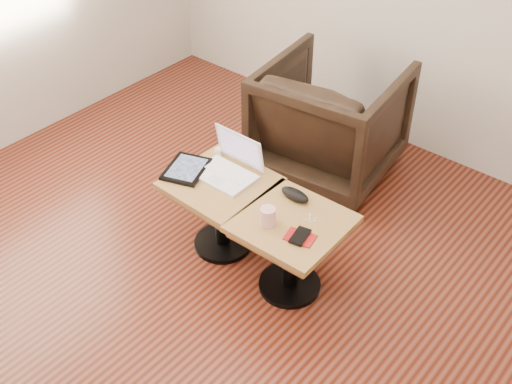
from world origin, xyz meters
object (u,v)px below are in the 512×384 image
Objects in this scene: side_table_left at (221,198)px; side_table_right at (292,239)px; armchair at (330,120)px; laptop at (229,167)px; striped_cup at (268,217)px.

side_table_left is 0.50m from side_table_right.
side_table_left is at bearing 80.81° from armchair.
side_table_left is 1.00m from armchair.
armchair is (0.04, 0.92, -0.13)m from laptop.
laptop is at bearing 155.60° from striped_cup.
laptop is at bearing 80.25° from armchair.
striped_cup is 0.12× the size of armchair.
side_table_left is at bearing 165.10° from striped_cup.
side_table_right is 1.12m from armchair.
laptop reaches higher than striped_cup.
armchair is (0.03, 1.00, 0.03)m from side_table_left.
striped_cup is (0.42, -0.11, 0.17)m from side_table_left.
striped_cup is (-0.08, -0.10, 0.17)m from side_table_right.
striped_cup is at bearing 101.76° from armchair.
side_table_left and side_table_right have the same top height.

